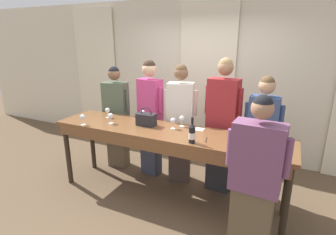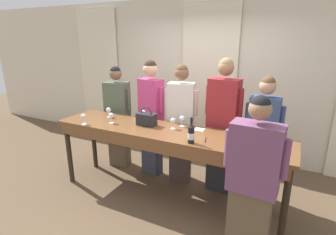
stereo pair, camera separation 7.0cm
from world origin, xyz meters
name	(u,v)px [view 1 (the left image)]	position (x,y,z in m)	size (l,w,h in m)	color
ground_plane	(166,197)	(0.00, 0.00, 0.00)	(18.00, 18.00, 0.00)	brown
wall_back	(208,79)	(0.00, 1.75, 1.40)	(12.00, 0.06, 2.80)	beige
curtain_panel_left	(97,75)	(-2.49, 1.69, 1.34)	(1.00, 0.03, 2.69)	#EFE5C6
curtain_panel_center	(206,83)	(0.00, 1.69, 1.34)	(1.00, 0.03, 2.69)	#EFE5C6
tasting_bar	(165,138)	(0.00, -0.02, 0.89)	(3.12, 0.68, 0.99)	brown
wine_bottle	(192,133)	(0.45, -0.25, 1.10)	(0.08, 0.08, 0.30)	black
handbag	(146,119)	(-0.32, 0.06, 1.07)	(0.26, 0.14, 0.25)	#232328
wine_glass_front_left	(107,111)	(-1.02, 0.14, 1.09)	(0.07, 0.07, 0.15)	white
wine_glass_front_mid	(236,141)	(0.94, -0.27, 1.09)	(0.07, 0.07, 0.15)	white
wine_glass_front_right	(182,119)	(0.13, 0.23, 1.09)	(0.07, 0.07, 0.15)	white
wine_glass_center_left	(173,121)	(0.06, 0.09, 1.09)	(0.07, 0.07, 0.15)	white
wine_glass_center_mid	(143,113)	(-0.49, 0.25, 1.09)	(0.07, 0.07, 0.15)	white
wine_glass_center_right	(83,117)	(-1.11, -0.29, 1.09)	(0.07, 0.07, 0.15)	white
wine_glass_back_left	(111,116)	(-0.80, -0.08, 1.09)	(0.07, 0.07, 0.15)	white
napkin	(199,129)	(0.38, 0.21, 0.99)	(0.13, 0.13, 0.00)	white
pen	(206,140)	(0.57, -0.11, 0.99)	(0.04, 0.14, 0.01)	black
guest_olive_jacket	(117,117)	(-1.16, 0.53, 0.87)	(0.49, 0.30, 1.69)	brown
guest_pink_top	(150,116)	(-0.52, 0.53, 0.97)	(0.48, 0.27, 1.81)	#383D51
guest_cream_sweater	(180,123)	(-0.02, 0.53, 0.92)	(0.48, 0.32, 1.77)	#473833
guest_striped_shirt	(222,125)	(0.60, 0.53, 0.98)	(0.52, 0.26, 1.88)	#28282D
guest_navy_coat	(261,138)	(1.12, 0.53, 0.87)	(0.48, 0.24, 1.68)	brown
host_pouring	(254,184)	(1.19, -0.63, 0.85)	(0.55, 0.25, 1.68)	brown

